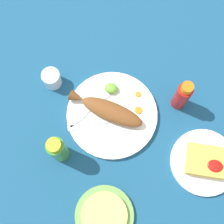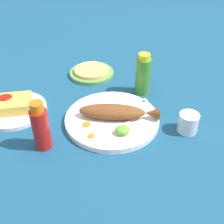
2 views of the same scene
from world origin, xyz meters
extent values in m
plane|color=navy|center=(0.00, 0.00, 0.00)|extent=(4.00, 4.00, 0.00)
cylinder|color=white|center=(0.00, 0.00, 0.01)|extent=(0.31, 0.31, 0.02)
ellipsoid|color=brown|center=(0.00, 0.00, 0.04)|extent=(0.22, 0.11, 0.04)
cone|color=brown|center=(-0.12, 0.03, 0.04)|extent=(0.05, 0.05, 0.04)
cube|color=silver|center=(-0.02, -0.03, 0.02)|extent=(0.11, 0.05, 0.00)
cube|color=silver|center=(-0.10, -0.06, 0.02)|extent=(0.07, 0.04, 0.00)
cube|color=silver|center=(-0.05, 0.03, 0.02)|extent=(0.08, 0.09, 0.00)
cube|color=silver|center=(-0.11, -0.04, 0.02)|extent=(0.06, 0.06, 0.00)
cylinder|color=orange|center=(0.09, 0.03, 0.02)|extent=(0.03, 0.03, 0.00)
cylinder|color=orange|center=(0.08, 0.08, 0.02)|extent=(0.02, 0.02, 0.00)
ellipsoid|color=#6BB233|center=(-0.02, 0.09, 0.03)|extent=(0.05, 0.04, 0.02)
cylinder|color=#B21914|center=(0.22, 0.08, 0.06)|extent=(0.05, 0.05, 0.13)
cylinder|color=orange|center=(0.22, 0.08, 0.14)|extent=(0.04, 0.04, 0.03)
cylinder|color=#3D8428|center=(-0.14, -0.16, 0.07)|extent=(0.06, 0.06, 0.14)
cylinder|color=yellow|center=(-0.14, -0.16, 0.15)|extent=(0.04, 0.04, 0.02)
cylinder|color=silver|center=(-0.22, 0.09, 0.03)|extent=(0.06, 0.06, 0.06)
cylinder|color=white|center=(-0.22, 0.09, 0.01)|extent=(0.05, 0.05, 0.03)
cylinder|color=white|center=(0.32, -0.11, 0.01)|extent=(0.22, 0.22, 0.01)
cube|color=gold|center=(0.32, -0.11, 0.03)|extent=(0.12, 0.10, 0.04)
ellipsoid|color=#AD140F|center=(0.34, -0.13, 0.05)|extent=(0.05, 0.04, 0.01)
cylinder|color=#6B9E4C|center=(0.03, -0.32, 0.01)|extent=(0.18, 0.18, 0.01)
cylinder|color=#E0C666|center=(0.03, -0.32, 0.02)|extent=(0.14, 0.14, 0.01)
camera|label=1|loc=(0.05, -0.30, 1.02)|focal=50.00mm
camera|label=2|loc=(0.13, 0.71, 0.57)|focal=45.00mm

